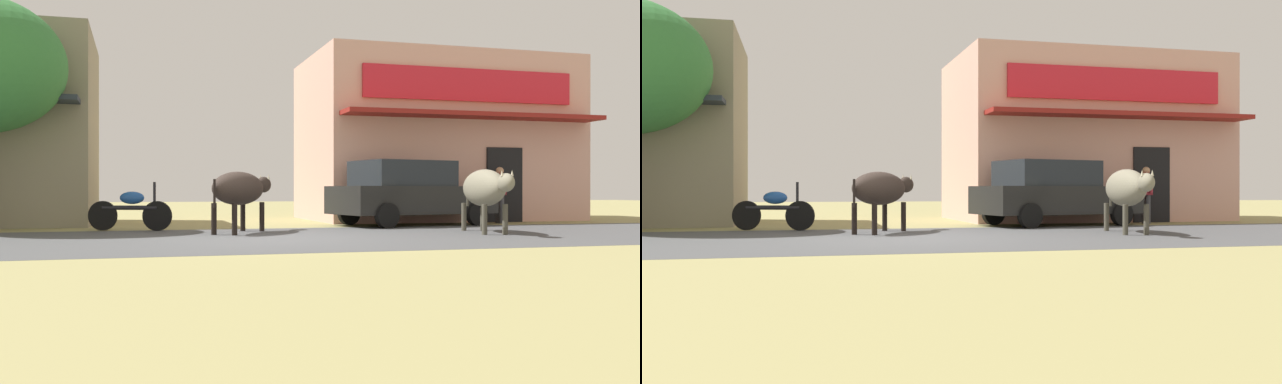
{
  "view_description": "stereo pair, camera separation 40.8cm",
  "coord_description": "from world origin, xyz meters",
  "views": [
    {
      "loc": [
        -2.41,
        -12.33,
        0.9
      ],
      "look_at": [
        1.54,
        2.19,
        0.86
      ],
      "focal_mm": 37.66,
      "sensor_mm": 36.0,
      "label": 1
    },
    {
      "loc": [
        -2.01,
        -12.43,
        0.9
      ],
      "look_at": [
        1.54,
        2.19,
        0.86
      ],
      "focal_mm": 37.66,
      "sensor_mm": 36.0,
      "label": 2
    }
  ],
  "objects": [
    {
      "name": "parked_hatchback_car",
      "position": [
        4.29,
        3.62,
        0.84
      ],
      "size": [
        4.47,
        2.65,
        1.64
      ],
      "color": "black",
      "rests_on": "ground"
    },
    {
      "name": "cow_far_dark",
      "position": [
        4.63,
        0.36,
        0.94
      ],
      "size": [
        0.97,
        2.69,
        1.34
      ],
      "color": "#78725D",
      "rests_on": "ground"
    },
    {
      "name": "asphalt_road",
      "position": [
        0.0,
        0.0,
        0.0
      ],
      "size": [
        72.0,
        6.19,
        0.0
      ],
      "primitive_type": "cube",
      "color": "#464748",
      "rests_on": "ground"
    },
    {
      "name": "storefront_right_club",
      "position": [
        6.47,
        6.84,
        2.45
      ],
      "size": [
        7.85,
        5.54,
        4.89
      ],
      "color": "#D7A191",
      "rests_on": "ground"
    },
    {
      "name": "parked_motorcycle",
      "position": [
        -2.56,
        3.11,
        0.48
      ],
      "size": [
        1.81,
        0.77,
        1.08
      ],
      "color": "black",
      "rests_on": "ground"
    },
    {
      "name": "cow_near_brown",
      "position": [
        -0.33,
        1.68,
        0.92
      ],
      "size": [
        1.84,
        2.39,
        1.29
      ],
      "color": "#2D231E",
      "rests_on": "ground"
    },
    {
      "name": "ground",
      "position": [
        0.0,
        0.0,
        0.0
      ],
      "size": [
        80.0,
        80.0,
        0.0
      ],
      "primitive_type": "plane",
      "color": "#908954"
    },
    {
      "name": "pedestrian_by_shop",
      "position": [
        7.05,
        3.91,
        0.89
      ],
      "size": [
        0.36,
        0.61,
        1.53
      ],
      "color": "#3F3F47",
      "rests_on": "ground"
    }
  ]
}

